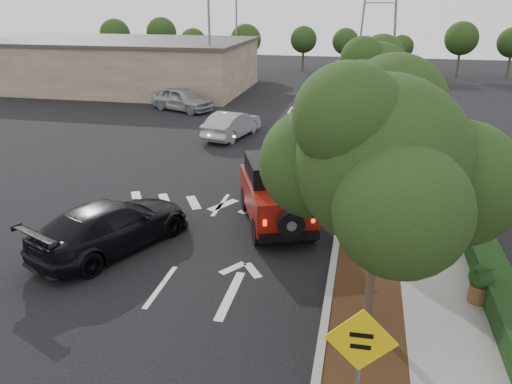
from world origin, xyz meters
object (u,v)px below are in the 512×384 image
(red_jeep, at_px, (275,191))
(speed_hump_sign, at_px, (360,356))
(silver_suv_ahead, at_px, (307,165))
(black_suv_oncoming, at_px, (112,225))

(red_jeep, distance_m, speed_hump_sign, 9.46)
(red_jeep, distance_m, silver_suv_ahead, 4.33)
(red_jeep, bearing_deg, silver_suv_ahead, 60.49)
(silver_suv_ahead, relative_size, black_suv_oncoming, 1.05)
(red_jeep, bearing_deg, black_suv_oncoming, -167.98)
(silver_suv_ahead, distance_m, black_suv_oncoming, 9.04)
(red_jeep, xyz_separation_m, speed_hump_sign, (3.05, -8.94, 0.64))
(silver_suv_ahead, distance_m, speed_hump_sign, 13.46)
(red_jeep, xyz_separation_m, black_suv_oncoming, (-4.68, -3.05, -0.40))
(red_jeep, relative_size, black_suv_oncoming, 0.88)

